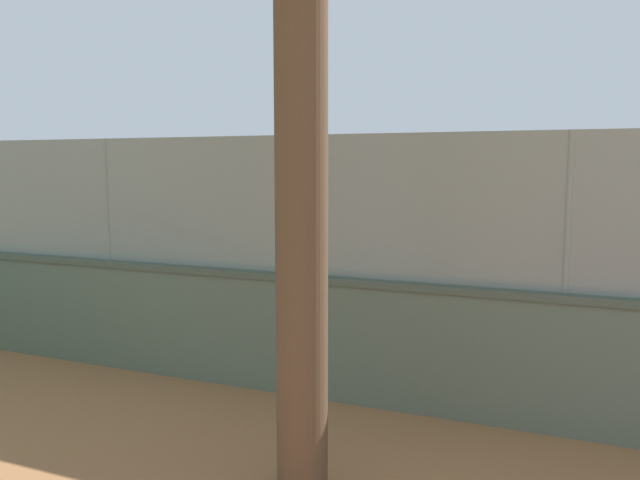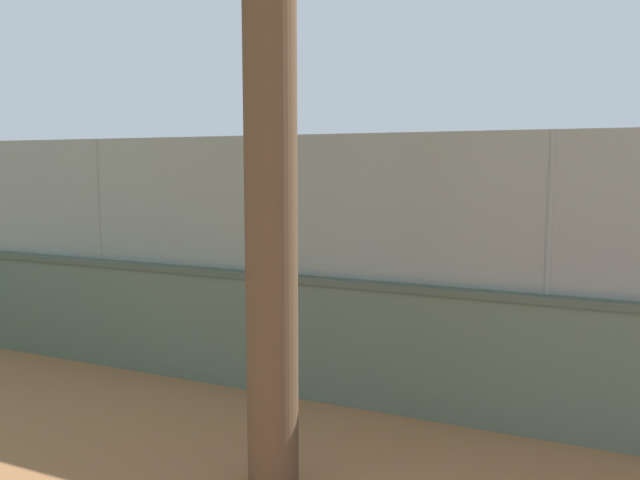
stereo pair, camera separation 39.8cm
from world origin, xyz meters
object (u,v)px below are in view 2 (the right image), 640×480
object	(u,v)px
player_foreground_swinging	(431,225)
player_at_service_line	(304,240)
sports_ball	(329,283)
player_baseline_waiting	(370,230)

from	to	relation	value
player_foreground_swinging	player_at_service_line	bearing A→B (deg)	67.74
player_at_service_line	sports_ball	size ratio (longest dim) A/B	18.63
player_at_service_line	player_baseline_waiting	xyz separation A→B (m)	(-0.89, -2.60, 0.07)
player_foreground_swinging	sports_ball	distance (m)	6.43
player_baseline_waiting	player_foreground_swinging	bearing A→B (deg)	-115.69
sports_ball	player_foreground_swinging	bearing A→B (deg)	-97.58
player_foreground_swinging	player_baseline_waiting	world-z (taller)	player_baseline_waiting
player_at_service_line	player_baseline_waiting	distance (m)	2.75
player_at_service_line	player_baseline_waiting	bearing A→B (deg)	-108.83
player_at_service_line	player_foreground_swinging	size ratio (longest dim) A/B	0.96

